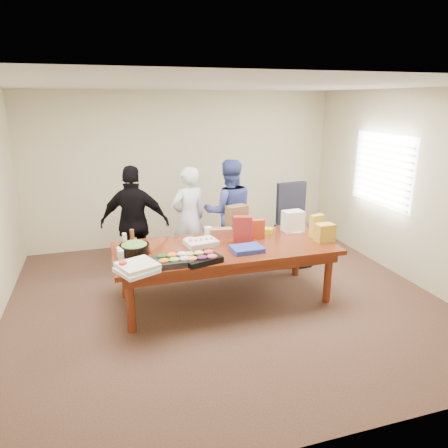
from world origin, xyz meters
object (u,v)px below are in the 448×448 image
object	(u,v)px
conference_table	(225,273)
person_center	(189,218)
person_right	(229,212)
salad_bowl	(135,249)
sheet_cake	(201,243)
office_chair	(297,226)

from	to	relation	value
conference_table	person_center	world-z (taller)	person_center
conference_table	person_right	size ratio (longest dim) A/B	1.68
person_center	salad_bowl	bearing A→B (deg)	32.63
sheet_cake	person_center	bearing A→B (deg)	75.58
sheet_cake	salad_bowl	xyz separation A→B (m)	(-0.84, -0.05, 0.02)
conference_table	person_center	distance (m)	1.30
office_chair	sheet_cake	bearing A→B (deg)	-161.16
person_center	salad_bowl	size ratio (longest dim) A/B	4.40
sheet_cake	salad_bowl	size ratio (longest dim) A/B	1.07
office_chair	person_center	xyz separation A→B (m)	(-1.68, 0.30, 0.19)
person_center	person_right	xyz separation A→B (m)	(0.67, 0.08, 0.03)
office_chair	salad_bowl	xyz separation A→B (m)	(-2.61, -0.86, 0.20)
person_right	person_center	bearing A→B (deg)	15.61
person_right	sheet_cake	world-z (taller)	person_right
person_right	sheet_cake	xyz separation A→B (m)	(-0.75, -1.18, -0.05)
person_center	person_right	bearing A→B (deg)	168.42
office_chair	person_right	bearing A→B (deg)	153.90
conference_table	sheet_cake	bearing A→B (deg)	157.58
sheet_cake	office_chair	bearing A→B (deg)	14.18
person_right	salad_bowl	world-z (taller)	person_right
office_chair	person_right	size ratio (longest dim) A/B	0.73
salad_bowl	person_center	bearing A→B (deg)	51.26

